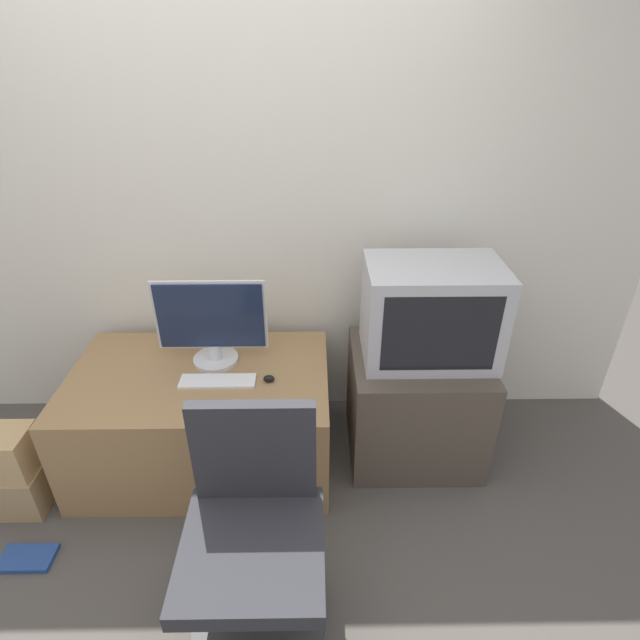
{
  "coord_description": "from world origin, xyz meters",
  "views": [
    {
      "loc": [
        0.4,
        -1.17,
        2.02
      ],
      "look_at": [
        0.43,
        0.92,
        0.81
      ],
      "focal_mm": 28.0,
      "sensor_mm": 36.0,
      "label": 1
    }
  ],
  "objects_px": {
    "office_chair": "(255,541)",
    "cardboard_box_lower": "(22,487)",
    "main_monitor": "(211,323)",
    "book": "(27,558)",
    "crt_tv": "(431,312)",
    "mouse": "(269,379)",
    "keyboard": "(218,381)"
  },
  "relations": [
    {
      "from": "main_monitor",
      "to": "mouse",
      "type": "height_order",
      "value": "main_monitor"
    },
    {
      "from": "mouse",
      "to": "cardboard_box_lower",
      "type": "distance_m",
      "value": 1.3
    },
    {
      "from": "cardboard_box_lower",
      "to": "mouse",
      "type": "bearing_deg",
      "value": 11.25
    },
    {
      "from": "main_monitor",
      "to": "cardboard_box_lower",
      "type": "xyz_separation_m",
      "value": [
        -0.91,
        -0.42,
        -0.67
      ]
    },
    {
      "from": "book",
      "to": "keyboard",
      "type": "bearing_deg",
      "value": 33.85
    },
    {
      "from": "keyboard",
      "to": "mouse",
      "type": "height_order",
      "value": "mouse"
    },
    {
      "from": "crt_tv",
      "to": "cardboard_box_lower",
      "type": "distance_m",
      "value": 2.14
    },
    {
      "from": "cardboard_box_lower",
      "to": "book",
      "type": "bearing_deg",
      "value": -64.8
    },
    {
      "from": "crt_tv",
      "to": "mouse",
      "type": "bearing_deg",
      "value": -169.43
    },
    {
      "from": "crt_tv",
      "to": "cardboard_box_lower",
      "type": "relative_size",
      "value": 2.67
    },
    {
      "from": "office_chair",
      "to": "cardboard_box_lower",
      "type": "bearing_deg",
      "value": 156.45
    },
    {
      "from": "main_monitor",
      "to": "office_chair",
      "type": "bearing_deg",
      "value": -73.41
    },
    {
      "from": "mouse",
      "to": "cardboard_box_lower",
      "type": "relative_size",
      "value": 0.23
    },
    {
      "from": "main_monitor",
      "to": "crt_tv",
      "type": "distance_m",
      "value": 1.07
    },
    {
      "from": "book",
      "to": "cardboard_box_lower",
      "type": "bearing_deg",
      "value": 115.2
    },
    {
      "from": "crt_tv",
      "to": "main_monitor",
      "type": "bearing_deg",
      "value": 177.98
    },
    {
      "from": "mouse",
      "to": "cardboard_box_lower",
      "type": "xyz_separation_m",
      "value": [
        -1.19,
        -0.24,
        -0.46
      ]
    },
    {
      "from": "mouse",
      "to": "book",
      "type": "xyz_separation_m",
      "value": [
        -1.05,
        -0.54,
        -0.56
      ]
    },
    {
      "from": "book",
      "to": "office_chair",
      "type": "bearing_deg",
      "value": -11.52
    },
    {
      "from": "mouse",
      "to": "crt_tv",
      "type": "relative_size",
      "value": 0.09
    },
    {
      "from": "crt_tv",
      "to": "book",
      "type": "xyz_separation_m",
      "value": [
        -1.83,
        -0.69,
        -0.84
      ]
    },
    {
      "from": "book",
      "to": "mouse",
      "type": "bearing_deg",
      "value": 27.32
    },
    {
      "from": "main_monitor",
      "to": "book",
      "type": "height_order",
      "value": "main_monitor"
    },
    {
      "from": "keyboard",
      "to": "book",
      "type": "distance_m",
      "value": 1.12
    },
    {
      "from": "main_monitor",
      "to": "cardboard_box_lower",
      "type": "relative_size",
      "value": 2.29
    },
    {
      "from": "main_monitor",
      "to": "office_chair",
      "type": "height_order",
      "value": "main_monitor"
    },
    {
      "from": "keyboard",
      "to": "mouse",
      "type": "relative_size",
      "value": 6.67
    },
    {
      "from": "office_chair",
      "to": "cardboard_box_lower",
      "type": "relative_size",
      "value": 3.79
    },
    {
      "from": "main_monitor",
      "to": "mouse",
      "type": "bearing_deg",
      "value": -32.75
    },
    {
      "from": "crt_tv",
      "to": "keyboard",
      "type": "bearing_deg",
      "value": -171.75
    },
    {
      "from": "crt_tv",
      "to": "book",
      "type": "bearing_deg",
      "value": -159.4
    },
    {
      "from": "keyboard",
      "to": "cardboard_box_lower",
      "type": "xyz_separation_m",
      "value": [
        -0.95,
        -0.23,
        -0.45
      ]
    }
  ]
}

